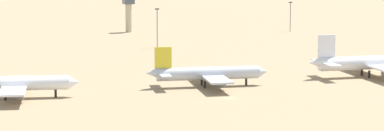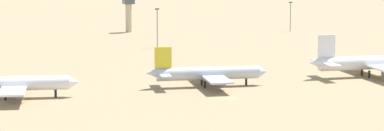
{
  "view_description": "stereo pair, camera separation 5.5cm",
  "coord_description": "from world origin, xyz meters",
  "px_view_note": "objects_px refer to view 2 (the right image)",
  "views": [
    {
      "loc": [
        -93.92,
        -218.51,
        44.36
      ],
      "look_at": [
        -0.97,
        26.33,
        6.0
      ],
      "focal_mm": 77.74,
      "sensor_mm": 36.0,
      "label": 1
    },
    {
      "loc": [
        -93.87,
        -218.53,
        44.36
      ],
      "look_at": [
        -0.97,
        26.33,
        6.0
      ],
      "focal_mm": 77.74,
      "sensor_mm": 36.0,
      "label": 2
    }
  ],
  "objects_px": {
    "parked_jet_yellow_3": "(207,73)",
    "control_tower": "(129,10)",
    "parked_jet_white_4": "(369,63)",
    "light_pole_mid": "(290,14)",
    "parked_jet_teal_2": "(10,84)",
    "light_pole_east": "(157,25)"
  },
  "relations": [
    {
      "from": "parked_jet_teal_2",
      "to": "light_pole_mid",
      "type": "relative_size",
      "value": 2.6
    },
    {
      "from": "parked_jet_yellow_3",
      "to": "light_pole_mid",
      "type": "bearing_deg",
      "value": 63.79
    },
    {
      "from": "parked_jet_teal_2",
      "to": "light_pole_east",
      "type": "distance_m",
      "value": 125.91
    },
    {
      "from": "parked_jet_white_4",
      "to": "control_tower",
      "type": "height_order",
      "value": "control_tower"
    },
    {
      "from": "parked_jet_teal_2",
      "to": "light_pole_mid",
      "type": "bearing_deg",
      "value": 52.74
    },
    {
      "from": "parked_jet_teal_2",
      "to": "parked_jet_yellow_3",
      "type": "xyz_separation_m",
      "value": [
        60.77,
        -1.7,
        -0.1
      ]
    },
    {
      "from": "parked_jet_yellow_3",
      "to": "parked_jet_teal_2",
      "type": "bearing_deg",
      "value": -171.65
    },
    {
      "from": "parked_jet_yellow_3",
      "to": "control_tower",
      "type": "bearing_deg",
      "value": 91.86
    },
    {
      "from": "parked_jet_white_4",
      "to": "light_pole_mid",
      "type": "bearing_deg",
      "value": 79.35
    },
    {
      "from": "parked_jet_yellow_3",
      "to": "parked_jet_white_4",
      "type": "xyz_separation_m",
      "value": [
        58.64,
        -0.84,
        0.56
      ]
    },
    {
      "from": "parked_jet_white_4",
      "to": "light_pole_mid",
      "type": "distance_m",
      "value": 145.95
    },
    {
      "from": "parked_jet_white_4",
      "to": "light_pole_east",
      "type": "xyz_separation_m",
      "value": [
        -41.54,
        101.34,
        4.92
      ]
    },
    {
      "from": "parked_jet_teal_2",
      "to": "control_tower",
      "type": "bearing_deg",
      "value": 75.36
    },
    {
      "from": "light_pole_east",
      "to": "control_tower",
      "type": "bearing_deg",
      "value": 84.35
    },
    {
      "from": "parked_jet_teal_2",
      "to": "light_pole_east",
      "type": "height_order",
      "value": "light_pole_east"
    },
    {
      "from": "parked_jet_teal_2",
      "to": "parked_jet_white_4",
      "type": "distance_m",
      "value": 119.43
    },
    {
      "from": "light_pole_mid",
      "to": "light_pole_east",
      "type": "height_order",
      "value": "light_pole_east"
    },
    {
      "from": "parked_jet_white_4",
      "to": "control_tower",
      "type": "distance_m",
      "value": 170.47
    },
    {
      "from": "parked_jet_white_4",
      "to": "control_tower",
      "type": "xyz_separation_m",
      "value": [
        -35.07,
        166.71,
        6.29
      ]
    },
    {
      "from": "parked_jet_teal_2",
      "to": "parked_jet_yellow_3",
      "type": "relative_size",
      "value": 1.02
    },
    {
      "from": "control_tower",
      "to": "parked_jet_white_4",
      "type": "bearing_deg",
      "value": -78.12
    },
    {
      "from": "control_tower",
      "to": "light_pole_east",
      "type": "relative_size",
      "value": 1.08
    }
  ]
}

